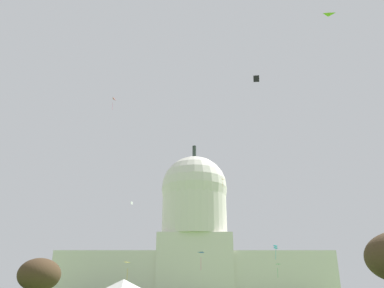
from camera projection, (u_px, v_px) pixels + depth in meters
The scene contains 11 objects.
capitol_building at pixel (194, 243), 172.30m from camera, with size 118.05×30.89×71.07m.
tree_west_mid at pixel (39, 275), 90.48m from camera, with size 10.18×11.14×11.16m.
kite_orange_high at pixel (222, 181), 161.62m from camera, with size 1.56×1.42×3.44m.
kite_black_mid at pixel (256, 79), 56.42m from camera, with size 0.89×0.24×1.13m.
kite_green_low at pixel (277, 266), 132.60m from camera, with size 1.94×1.54×4.23m.
kite_pink_high at pixel (112, 100), 110.86m from camera, with size 1.00×1.77×3.26m.
kite_blue_low at pixel (202, 254), 70.93m from camera, with size 1.36×1.29×3.14m.
kite_white_mid at pixel (131, 203), 123.50m from camera, with size 0.65×0.99×1.04m.
kite_cyan_low at pixel (275, 247), 84.12m from camera, with size 0.90×0.90×3.11m.
kite_lime_high at pixel (328, 19), 66.65m from camera, with size 1.67×1.02×0.19m.
kite_gold_low at pixel (129, 265), 75.29m from camera, with size 1.32×1.86×3.03m.
Camera 1 is at (-0.95, -22.79, 3.26)m, focal length 35.91 mm.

